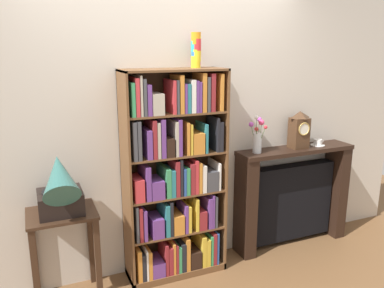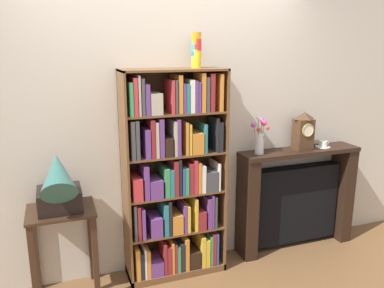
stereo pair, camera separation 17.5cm
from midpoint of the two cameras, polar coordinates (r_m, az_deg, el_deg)
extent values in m
cube|color=brown|center=(3.65, -0.61, -18.74)|extent=(7.96, 6.40, 0.02)
cube|color=beige|center=(3.45, 0.44, 2.90)|extent=(4.96, 0.08, 2.60)
cube|color=brown|center=(3.21, -8.20, -5.50)|extent=(0.02, 0.32, 1.80)
cube|color=brown|center=(3.47, 5.51, -3.95)|extent=(0.02, 0.32, 1.80)
cube|color=#4C311C|center=(3.46, -1.92, -3.94)|extent=(0.86, 0.01, 1.80)
cube|color=brown|center=(3.15, -1.15, 10.84)|extent=(0.86, 0.32, 0.02)
cube|color=brown|center=(3.69, -1.01, -17.63)|extent=(0.86, 0.32, 0.06)
cube|color=orange|center=(3.50, -6.84, -16.43)|extent=(0.04, 0.26, 0.28)
cube|color=black|center=(3.50, -6.17, -16.77)|extent=(0.03, 0.22, 0.24)
cube|color=white|center=(3.52, -5.81, -16.29)|extent=(0.02, 0.27, 0.27)
cube|color=orange|center=(3.51, -5.26, -16.53)|extent=(0.03, 0.22, 0.25)
cube|color=#663884|center=(3.56, -4.04, -17.17)|extent=(0.11, 0.23, 0.13)
cube|color=maroon|center=(3.54, -2.86, -15.95)|extent=(0.03, 0.22, 0.28)
cube|color=maroon|center=(3.56, -2.34, -16.01)|extent=(0.04, 0.24, 0.25)
cube|color=orange|center=(3.57, -1.85, -15.69)|extent=(0.02, 0.25, 0.28)
cube|color=maroon|center=(3.59, -1.53, -15.64)|extent=(0.02, 0.28, 0.26)
cube|color=#388E56|center=(3.58, -0.95, -15.98)|extent=(0.03, 0.22, 0.24)
cube|color=black|center=(3.58, -0.38, -15.74)|extent=(0.04, 0.21, 0.26)
cube|color=orange|center=(3.59, 0.17, -15.25)|extent=(0.03, 0.24, 0.30)
cube|color=black|center=(3.64, 1.43, -16.16)|extent=(0.10, 0.20, 0.16)
cube|color=gold|center=(3.66, 2.39, -14.79)|extent=(0.04, 0.28, 0.29)
cube|color=gold|center=(3.67, 3.08, -14.99)|extent=(0.04, 0.25, 0.25)
cube|color=#388E56|center=(3.68, 3.56, -14.67)|extent=(0.02, 0.27, 0.28)
cube|color=maroon|center=(3.68, 4.06, -14.54)|extent=(0.03, 0.24, 0.30)
cube|color=#2D519E|center=(3.69, 4.46, -14.43)|extent=(0.02, 0.25, 0.30)
cube|color=brown|center=(3.51, -1.04, -12.29)|extent=(0.82, 0.30, 0.02)
cube|color=#424247|center=(3.33, -7.17, -10.81)|extent=(0.02, 0.26, 0.31)
cube|color=maroon|center=(3.33, -6.62, -10.89)|extent=(0.03, 0.26, 0.29)
cube|color=#663884|center=(3.35, -6.03, -10.98)|extent=(0.03, 0.27, 0.26)
cube|color=#663884|center=(3.37, -4.07, -11.64)|extent=(0.10, 0.22, 0.17)
cube|color=teal|center=(3.39, -2.83, -10.47)|extent=(0.04, 0.27, 0.28)
cube|color=black|center=(3.40, -2.31, -10.16)|extent=(0.02, 0.27, 0.30)
cube|color=orange|center=(3.43, -1.14, -11.17)|extent=(0.09, 0.24, 0.17)
cube|color=#663884|center=(3.43, -0.02, -10.43)|extent=(0.03, 0.23, 0.25)
cube|color=gold|center=(3.46, 0.34, -10.33)|extent=(0.03, 0.27, 0.24)
cube|color=gold|center=(3.47, 1.47, -9.75)|extent=(0.02, 0.26, 0.29)
cube|color=maroon|center=(3.50, 2.34, -10.60)|extent=(0.07, 0.24, 0.17)
cube|color=#663884|center=(3.52, 3.36, -9.57)|extent=(0.04, 0.26, 0.28)
cube|color=#663884|center=(3.50, 3.94, -9.43)|extent=(0.02, 0.22, 0.30)
cube|color=#424247|center=(3.53, 4.20, -9.36)|extent=(0.02, 0.26, 0.29)
cube|color=brown|center=(3.37, -1.07, -7.02)|extent=(0.82, 0.30, 0.02)
cube|color=#C63338|center=(3.21, -6.75, -6.26)|extent=(0.08, 0.23, 0.19)
cube|color=#663884|center=(3.23, -5.58, -5.19)|extent=(0.04, 0.27, 0.28)
cube|color=#663884|center=(3.25, -4.08, -6.25)|extent=(0.11, 0.22, 0.15)
cube|color=#388E56|center=(3.28, -2.71, -5.18)|extent=(0.04, 0.28, 0.24)
cube|color=teal|center=(3.27, -1.92, -5.35)|extent=(0.03, 0.23, 0.23)
cube|color=maroon|center=(3.27, -1.24, -4.72)|extent=(0.03, 0.22, 0.30)
cube|color=black|center=(3.28, -0.73, -4.54)|extent=(0.02, 0.23, 0.31)
cube|color=#2D519E|center=(3.32, -0.37, -5.02)|extent=(0.02, 0.27, 0.23)
cube|color=#388E56|center=(3.30, 0.27, -5.11)|extent=(0.03, 0.21, 0.23)
cube|color=maroon|center=(3.33, 0.88, -4.70)|extent=(0.04, 0.24, 0.26)
cube|color=#C63338|center=(3.33, 1.52, -4.48)|extent=(0.03, 0.22, 0.29)
cube|color=orange|center=(3.36, 1.89, -4.50)|extent=(0.03, 0.27, 0.26)
cube|color=white|center=(3.36, 2.61, -4.76)|extent=(0.04, 0.23, 0.24)
cube|color=#424247|center=(3.40, 3.85, -5.13)|extent=(0.11, 0.22, 0.17)
cube|color=white|center=(3.42, 4.80, -4.42)|extent=(0.02, 0.24, 0.24)
cube|color=brown|center=(3.26, -1.10, -1.36)|extent=(0.82, 0.30, 0.02)
cube|color=#424247|center=(3.10, -7.44, 0.80)|extent=(0.03, 0.25, 0.31)
cube|color=#424247|center=(3.11, -6.83, 0.91)|extent=(0.03, 0.27, 0.31)
cube|color=#663884|center=(3.13, -5.33, 0.29)|extent=(0.04, 0.24, 0.23)
cube|color=maroon|center=(3.14, -4.67, 1.08)|extent=(0.03, 0.27, 0.31)
cube|color=#B2A893|center=(3.15, -4.05, 0.92)|extent=(0.03, 0.26, 0.29)
cube|color=#663884|center=(3.14, -3.31, 1.12)|extent=(0.04, 0.22, 0.31)
cube|color=black|center=(3.19, -2.38, -0.13)|extent=(0.07, 0.25, 0.15)
cube|color=#B2A893|center=(3.19, -1.46, 1.12)|extent=(0.02, 0.26, 0.28)
cube|color=#663884|center=(3.19, -0.90, 1.24)|extent=(0.03, 0.24, 0.30)
cube|color=orange|center=(3.21, 0.32, 1.04)|extent=(0.02, 0.22, 0.27)
cube|color=gold|center=(3.24, 0.64, 1.01)|extent=(0.02, 0.26, 0.25)
cube|color=orange|center=(3.27, 1.73, 0.42)|extent=(0.10, 0.26, 0.17)
cube|color=teal|center=(3.27, 2.96, 1.06)|extent=(0.02, 0.23, 0.24)
cube|color=black|center=(3.31, 4.64, 1.56)|extent=(0.02, 0.22, 0.29)
cube|color=black|center=(3.34, 4.99, 1.35)|extent=(0.03, 0.25, 0.25)
cube|color=brown|center=(3.18, -1.12, 4.63)|extent=(0.82, 0.30, 0.02)
cube|color=#388E56|center=(3.04, -7.65, 6.67)|extent=(0.03, 0.25, 0.26)
cube|color=#C63338|center=(3.04, -7.03, 7.01)|extent=(0.03, 0.24, 0.29)
cube|color=#B2A893|center=(3.04, -6.45, 7.19)|extent=(0.02, 0.23, 0.31)
cube|color=#424247|center=(3.07, -6.04, 7.04)|extent=(0.02, 0.27, 0.28)
cube|color=#663884|center=(3.07, -5.32, 6.63)|extent=(0.03, 0.24, 0.24)
cube|color=#B2A893|center=(3.08, -3.99, 6.00)|extent=(0.09, 0.21, 0.17)
cube|color=#C63338|center=(3.12, -1.74, 7.05)|extent=(0.02, 0.25, 0.26)
cube|color=#424247|center=(3.13, -1.29, 7.08)|extent=(0.02, 0.25, 0.26)
cube|color=orange|center=(3.14, -0.69, 7.45)|extent=(0.03, 0.25, 0.30)
cube|color=#663884|center=(3.14, -0.03, 6.84)|extent=(0.02, 0.22, 0.23)
cube|color=teal|center=(3.15, 0.42, 6.84)|extent=(0.03, 0.22, 0.23)
cube|color=white|center=(3.17, 1.04, 7.15)|extent=(0.04, 0.23, 0.26)
cube|color=#663884|center=(3.20, 1.54, 7.13)|extent=(0.02, 0.26, 0.25)
cube|color=#663884|center=(3.21, 1.90, 7.08)|extent=(0.02, 0.28, 0.24)
cube|color=orange|center=(3.20, 2.67, 7.65)|extent=(0.03, 0.22, 0.31)
cube|color=#424247|center=(3.23, 3.13, 7.42)|extent=(0.03, 0.27, 0.28)
cube|color=maroon|center=(3.25, 3.75, 7.69)|extent=(0.04, 0.27, 0.31)
cube|color=orange|center=(3.27, 5.13, 7.67)|extent=(0.03, 0.25, 0.30)
cylinder|color=yellow|center=(3.26, 2.20, 11.94)|extent=(0.08, 0.08, 0.09)
cylinder|color=pink|center=(3.26, 2.22, 12.24)|extent=(0.08, 0.08, 0.09)
cylinder|color=blue|center=(3.25, 2.21, 12.54)|extent=(0.08, 0.08, 0.09)
cylinder|color=yellow|center=(3.25, 2.24, 12.84)|extent=(0.08, 0.08, 0.09)
cylinder|color=green|center=(3.26, 2.20, 13.14)|extent=(0.08, 0.08, 0.09)
cylinder|color=orange|center=(3.26, 2.27, 13.44)|extent=(0.08, 0.08, 0.09)
cylinder|color=black|center=(3.26, 2.26, 13.74)|extent=(0.08, 0.08, 0.09)
cylinder|color=#28B2B7|center=(3.25, 2.21, 14.05)|extent=(0.08, 0.08, 0.09)
cylinder|color=red|center=(3.25, 2.26, 14.35)|extent=(0.08, 0.08, 0.09)
cylinder|color=yellow|center=(3.25, 2.25, 14.65)|extent=(0.08, 0.08, 0.09)
cylinder|color=pink|center=(3.25, 2.24, 14.95)|extent=(0.08, 0.08, 0.09)
cylinder|color=orange|center=(3.25, 2.24, 15.25)|extent=(0.08, 0.08, 0.09)
cube|color=#382316|center=(3.18, -17.19, -9.34)|extent=(0.51, 0.41, 0.02)
cube|color=#382316|center=(3.19, -20.67, -17.11)|extent=(0.04, 0.04, 0.73)
cube|color=#382316|center=(3.20, -12.36, -16.36)|extent=(0.04, 0.04, 0.73)
cube|color=#382316|center=(3.50, -20.65, -14.23)|extent=(0.04, 0.04, 0.73)
cube|color=#382316|center=(3.51, -13.17, -13.57)|extent=(0.04, 0.04, 0.73)
cube|color=black|center=(3.14, -17.32, -7.75)|extent=(0.32, 0.30, 0.17)
cylinder|color=black|center=(3.11, -17.44, -6.21)|extent=(0.25, 0.25, 0.01)
cylinder|color=#2D605B|center=(3.06, -17.43, -6.07)|extent=(0.03, 0.03, 0.06)
cone|color=#2D605B|center=(2.93, -17.53, -4.14)|extent=(0.26, 0.43, 0.42)
cube|color=black|center=(3.89, 16.81, -1.07)|extent=(1.22, 0.28, 0.04)
cube|color=black|center=(3.77, 9.44, -9.32)|extent=(0.12, 0.25, 0.97)
cube|color=black|center=(4.38, 22.15, -6.80)|extent=(0.12, 0.25, 0.97)
cube|color=black|center=(4.10, 15.91, -8.45)|extent=(0.94, 0.14, 0.78)
cube|color=#472D1C|center=(3.86, 17.22, 1.37)|extent=(0.16, 0.14, 0.30)
pyramid|color=#472D1C|center=(3.83, 17.41, 4.01)|extent=(0.16, 0.14, 0.07)
cylinder|color=silver|center=(3.80, 17.92, 1.93)|extent=(0.12, 0.01, 0.12)
torus|color=#B79347|center=(3.79, 17.95, 1.92)|extent=(0.13, 0.01, 0.13)
cylinder|color=silver|center=(3.62, 11.24, 0.00)|extent=(0.08, 0.08, 0.19)
cylinder|color=#4C753D|center=(3.61, 11.69, 0.88)|extent=(0.02, 0.01, 0.27)
sphere|color=#EA4275|center=(3.59, 11.87, 3.02)|extent=(0.05, 0.05, 0.05)
cylinder|color=#4C753D|center=(3.57, 11.17, 1.23)|extent=(0.05, 0.04, 0.33)
sphere|color=silver|center=(3.51, 11.13, 3.76)|extent=(0.04, 0.04, 0.04)
cylinder|color=#4C753D|center=(3.61, 11.08, 0.44)|extent=(0.02, 0.03, 0.22)
sphere|color=red|center=(3.57, 11.13, 2.06)|extent=(0.04, 0.04, 0.04)
cylinder|color=#4C753D|center=(3.62, 11.46, 1.11)|extent=(0.03, 0.05, 0.29)
sphere|color=#B24CB7|center=(3.61, 11.58, 3.46)|extent=(0.04, 0.04, 0.04)
cylinder|color=#4C753D|center=(3.61, 10.74, 0.78)|extent=(0.06, 0.03, 0.25)
sphere|color=#B24CB7|center=(3.58, 10.37, 2.74)|extent=(0.05, 0.05, 0.05)
cylinder|color=#4C753D|center=(3.59, 11.73, 0.51)|extent=(0.06, 0.06, 0.24)
sphere|color=red|center=(3.56, 12.45, 2.29)|extent=(0.03, 0.03, 0.03)
cylinder|color=white|center=(4.04, 19.82, -0.40)|extent=(0.14, 0.14, 0.01)
cylinder|color=white|center=(4.04, 19.85, 0.03)|extent=(0.08, 0.08, 0.06)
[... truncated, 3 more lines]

